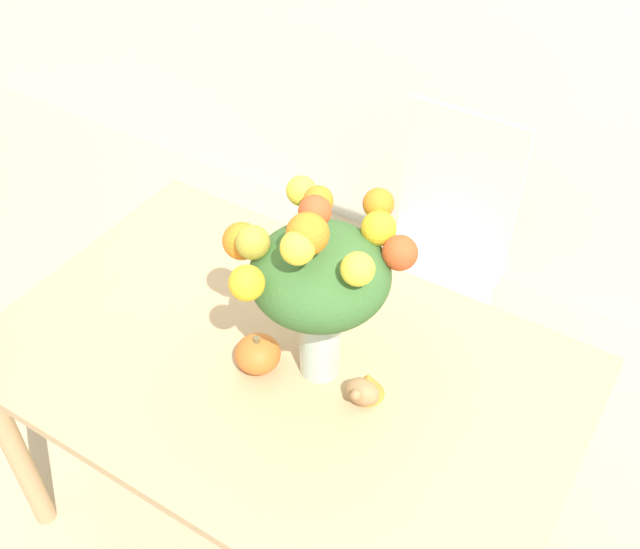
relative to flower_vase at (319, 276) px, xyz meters
name	(u,v)px	position (x,y,z in m)	size (l,w,h in m)	color
ground_plane	(289,520)	(-0.09, -0.03, -1.05)	(12.00, 12.00, 0.00)	tan
dining_table	(282,386)	(-0.09, -0.03, -0.40)	(1.41, 0.89, 0.75)	tan
flower_vase	(319,276)	(0.00, 0.00, 0.00)	(0.39, 0.40, 0.51)	#B2CCBC
pumpkin	(258,354)	(-0.13, -0.07, -0.26)	(0.11, 0.11, 0.10)	orange
turkey_figurine	(366,387)	(0.13, -0.02, -0.27)	(0.08, 0.11, 0.07)	#A87A4C
dining_chair_near_window	(437,254)	(-0.04, 0.81, -0.55)	(0.42, 0.42, 0.97)	silver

